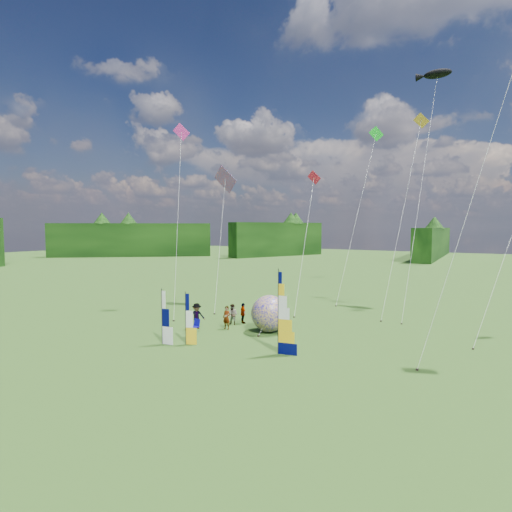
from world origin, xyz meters
The scene contains 19 objects.
ground centered at (0.00, 0.00, 0.00)m, with size 220.00×220.00×0.00m, color #284B15.
treeline_ring centered at (0.00, 0.00, 4.00)m, with size 210.00×210.00×8.00m, color #235313, non-canonical shape.
feather_banner_main centered at (1.56, 2.18, 2.40)m, with size 1.30×0.10×4.80m, color #020540, non-canonical shape.
side_banner_left centered at (-4.29, 0.90, 1.61)m, with size 0.91×0.10×3.23m, color yellow, non-canonical shape.
side_banner_far centered at (-5.64, 0.23, 1.70)m, with size 1.00×0.10×3.40m, color white, non-canonical shape.
bol_inflatable centered at (-1.25, 6.28, 1.29)m, with size 2.59×2.59×2.59m, color #010098.
spectator_a centered at (-4.23, 5.31, 0.84)m, with size 0.61×0.40×1.68m, color #66594C.
spectator_b centered at (-4.51, 6.53, 0.79)m, with size 0.77×0.38×1.58m, color #66594C.
spectator_c centered at (-6.18, 4.32, 0.93)m, with size 1.20×0.44×1.86m, color #66594C.
spectator_d centered at (-4.12, 7.35, 0.78)m, with size 0.92×0.38×1.57m, color #66594C.
camp_chair centered at (-5.64, 3.45, 0.46)m, with size 0.53×0.53×0.93m, color #070576, non-canonical shape.
kite_whale centered at (6.66, 19.45, 11.95)m, with size 3.59×15.51×23.90m, color black, non-canonical shape.
kite_rainbow_delta centered at (-9.48, 11.93, 7.24)m, with size 7.79×10.87×14.47m, color red, non-canonical shape.
kite_parafoil centered at (11.22, 6.71, 10.35)m, with size 7.64×9.79×20.71m, color #AC051E, non-canonical shape.
small_kite_red centered at (-2.76, 15.99, 6.85)m, with size 4.80×12.15×13.71m, color red, non-canonical shape.
small_kite_orange centered at (5.43, 17.94, 9.24)m, with size 3.51×11.62×18.48m, color gold, non-canonical shape.
small_kite_yellow centered at (12.85, 12.42, 6.16)m, with size 5.39×9.48×12.31m, color #E1DB00, non-canonical shape.
small_kite_pink centered at (-11.17, 8.08, 8.75)m, with size 6.59×8.41×17.50m, color #F42DA6, non-canonical shape.
small_kite_green centered at (0.29, 22.15, 9.45)m, with size 3.60×12.31×18.90m, color #11CF29, non-canonical shape.
Camera 1 is at (11.97, -18.06, 7.34)m, focal length 28.00 mm.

